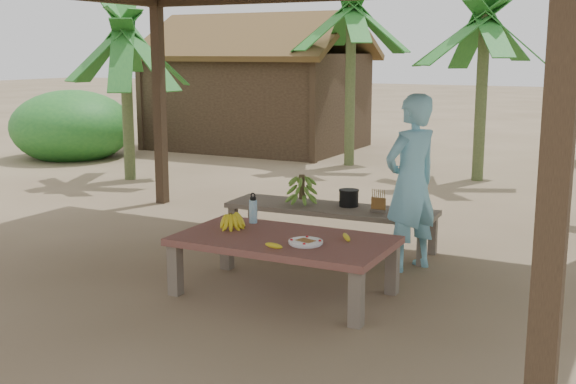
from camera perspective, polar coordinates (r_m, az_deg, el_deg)
The scene contains 16 objects.
ground at distance 6.69m, azimuth -2.48°, elevation -6.69°, with size 80.00×80.00×0.00m, color brown.
work_table at distance 6.09m, azimuth -0.33°, elevation -4.20°, with size 1.81×1.02×0.50m.
bench at distance 7.53m, azimuth 3.37°, elevation -1.57°, with size 2.23×0.71×0.45m.
ripe_banana_bunch at distance 6.39m, azimuth -4.58°, elevation -2.21°, with size 0.25×0.22×0.15m, color yellow, non-canonical shape.
plate at distance 5.85m, azimuth 1.40°, elevation -4.00°, with size 0.28×0.28×0.04m.
loose_banana_front at distance 5.74m, azimuth -1.13°, elevation -4.26°, with size 0.04×0.14×0.04m, color yellow.
loose_banana_side at distance 6.01m, azimuth 4.65°, elevation -3.58°, with size 0.04×0.16×0.04m, color yellow.
water_flask at distance 6.57m, azimuth -2.77°, elevation -1.46°, with size 0.07×0.07×0.28m.
green_banana_stalk at distance 7.61m, azimuth 1.10°, elevation 0.26°, with size 0.29×0.29×0.33m, color #598C2D, non-canonical shape.
cooking_pot at distance 7.54m, azimuth 4.83°, elevation -0.50°, with size 0.20×0.20×0.17m, color black.
skewer_rack at distance 7.28m, azimuth 7.17°, elevation -0.67°, with size 0.18×0.08×0.24m, color #A57F47, non-canonical shape.
woman at distance 6.83m, azimuth 9.70°, elevation 0.71°, with size 0.61×0.40×1.66m, color #6EB7D1.
hut at distance 15.58m, azimuth -2.30°, elevation 7.57°, with size 4.40×3.43×2.85m.
banana_plant_n at distance 11.85m, azimuth 15.26°, elevation 12.04°, with size 1.80×1.80×2.80m.
banana_plant_nw at distance 13.12m, azimuth 5.02°, elevation 13.30°, with size 1.80×1.80×3.06m.
banana_plant_w at distance 11.84m, azimuth -12.76°, elevation 11.03°, with size 1.80×1.80×2.57m.
Camera 1 is at (3.18, -5.53, 2.03)m, focal length 45.00 mm.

